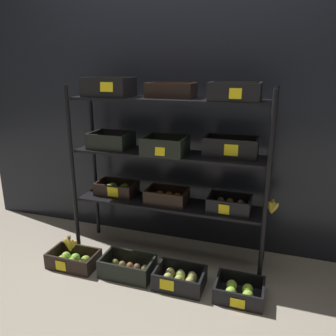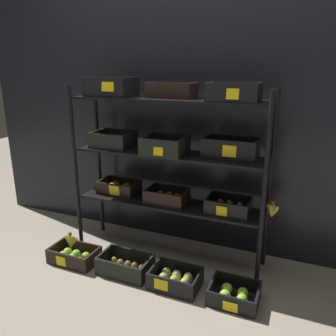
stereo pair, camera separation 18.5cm
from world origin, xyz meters
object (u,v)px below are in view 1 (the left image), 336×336
crate_ground_pear (180,279)px  crate_ground_kiwi (128,268)px  crate_ground_right_apple_green (239,291)px  display_rack (168,149)px  banana_bunch_loose (70,245)px  crate_ground_apple_green (74,260)px

crate_ground_pear → crate_ground_kiwi: bearing=179.2°
crate_ground_pear → crate_ground_right_apple_green: crate_ground_pear is taller
display_rack → banana_bunch_loose: size_ratio=11.12×
crate_ground_apple_green → crate_ground_kiwi: crate_ground_kiwi is taller
crate_ground_kiwi → crate_ground_right_apple_green: (0.80, 0.00, -0.01)m
crate_ground_right_apple_green → banana_bunch_loose: (-1.26, -0.03, 0.13)m
display_rack → crate_ground_kiwi: (-0.19, -0.36, -0.83)m
crate_ground_apple_green → banana_bunch_loose: bearing=174.2°
crate_ground_apple_green → crate_ground_pear: 0.83m
crate_ground_kiwi → crate_ground_apple_green: bearing=-176.8°
banana_bunch_loose → crate_ground_pear: bearing=1.1°
crate_ground_apple_green → banana_bunch_loose: (-0.02, 0.00, 0.13)m
crate_ground_pear → crate_ground_right_apple_green: 0.40m
crate_ground_kiwi → crate_ground_pear: (0.40, -0.01, 0.00)m
crate_ground_right_apple_green → banana_bunch_loose: bearing=-178.8°
crate_ground_apple_green → crate_ground_pear: crate_ground_pear is taller
crate_ground_apple_green → crate_ground_kiwi: 0.44m
display_rack → crate_ground_pear: size_ratio=4.60×
crate_ground_kiwi → crate_ground_right_apple_green: size_ratio=1.21×
banana_bunch_loose → crate_ground_apple_green: bearing=-5.8°
crate_ground_pear → banana_bunch_loose: size_ratio=2.41×
display_rack → crate_ground_right_apple_green: size_ratio=4.95×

